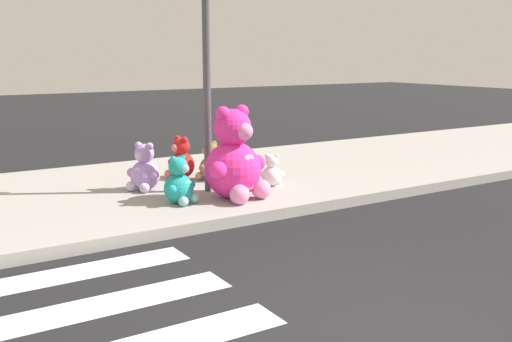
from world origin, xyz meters
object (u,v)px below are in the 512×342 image
at_px(sign_pole, 207,74).
at_px(plush_red, 181,161).
at_px(plush_pink_large, 235,162).
at_px(plush_white, 272,173).
at_px(plush_brown, 210,164).
at_px(plush_teal, 180,184).
at_px(plush_lavender, 144,171).

xyz_separation_m(sign_pole, plush_red, (0.04, 1.05, -1.42)).
bearing_deg(sign_pole, plush_red, 87.84).
height_order(plush_pink_large, plush_white, plush_pink_large).
relative_size(plush_pink_large, plush_red, 1.88).
relative_size(plush_brown, plush_teal, 0.95).
bearing_deg(plush_red, plush_brown, -46.35).
bearing_deg(plush_lavender, plush_white, -23.37).
height_order(plush_pink_large, plush_lavender, plush_pink_large).
xyz_separation_m(plush_pink_large, plush_white, (0.87, 0.39, -0.32)).
bearing_deg(plush_brown, plush_red, 133.65).
relative_size(sign_pole, plush_brown, 5.13).
bearing_deg(plush_brown, plush_teal, -132.97).
bearing_deg(plush_pink_large, plush_brown, 77.74).
distance_m(plush_brown, plush_teal, 1.54).
bearing_deg(plush_brown, sign_pole, -119.72).
distance_m(plush_white, plush_lavender, 1.92).
distance_m(sign_pole, plush_white, 1.80).
xyz_separation_m(sign_pole, plush_lavender, (-0.77, 0.56, -1.41)).
bearing_deg(sign_pole, plush_brown, 60.28).
xyz_separation_m(plush_lavender, plush_brown, (1.16, 0.12, -0.04)).
distance_m(plush_pink_large, plush_white, 1.01).
height_order(sign_pole, plush_white, sign_pole).
xyz_separation_m(sign_pole, plush_brown, (0.39, 0.68, -1.45)).
relative_size(plush_white, plush_brown, 0.81).
bearing_deg(plush_white, plush_teal, -171.36).
bearing_deg(plush_pink_large, plush_teal, 169.86).
relative_size(sign_pole, plush_lavender, 4.48).
xyz_separation_m(plush_brown, plush_teal, (-1.05, -1.13, 0.01)).
height_order(sign_pole, plush_teal, sign_pole).
relative_size(plush_brown, plush_red, 0.91).
bearing_deg(plush_white, plush_lavender, 156.63).
distance_m(plush_lavender, plush_teal, 1.02).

